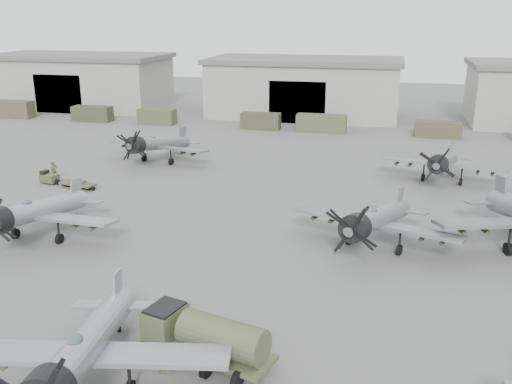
{
  "coord_description": "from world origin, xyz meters",
  "views": [
    {
      "loc": [
        13.1,
        -25.17,
        15.29
      ],
      "look_at": [
        3.74,
        14.17,
        2.5
      ],
      "focal_mm": 40.0,
      "sensor_mm": 36.0,
      "label": 1
    }
  ],
  "objects_px": {
    "aircraft_far_1": "(443,162)",
    "aircraft_near_1": "(82,351)",
    "aircraft_mid_2": "(375,220)",
    "fuel_tanker": "(206,335)",
    "ground_crew": "(54,171)",
    "aircraft_mid_1": "(33,212)",
    "aircraft_far_0": "(156,144)",
    "tug_trailer": "(60,180)"
  },
  "relations": [
    {
      "from": "aircraft_far_1",
      "to": "aircraft_near_1",
      "type": "bearing_deg",
      "value": -102.31
    },
    {
      "from": "aircraft_mid_2",
      "to": "fuel_tanker",
      "type": "xyz_separation_m",
      "value": [
        -6.87,
        -14.87,
        -0.76
      ]
    },
    {
      "from": "aircraft_near_1",
      "to": "ground_crew",
      "type": "xyz_separation_m",
      "value": [
        -19.3,
        28.5,
        -1.29
      ]
    },
    {
      "from": "aircraft_far_1",
      "to": "fuel_tanker",
      "type": "xyz_separation_m",
      "value": [
        -12.47,
        -32.27,
        -0.69
      ]
    },
    {
      "from": "aircraft_mid_2",
      "to": "aircraft_far_1",
      "type": "bearing_deg",
      "value": 90.35
    },
    {
      "from": "aircraft_mid_2",
      "to": "ground_crew",
      "type": "bearing_deg",
      "value": 179.79
    },
    {
      "from": "aircraft_near_1",
      "to": "fuel_tanker",
      "type": "height_order",
      "value": "aircraft_near_1"
    },
    {
      "from": "aircraft_mid_1",
      "to": "aircraft_mid_2",
      "type": "distance_m",
      "value": 23.26
    },
    {
      "from": "ground_crew",
      "to": "aircraft_near_1",
      "type": "bearing_deg",
      "value": -121.05
    },
    {
      "from": "aircraft_near_1",
      "to": "aircraft_far_1",
      "type": "relative_size",
      "value": 1.07
    },
    {
      "from": "aircraft_mid_2",
      "to": "aircraft_mid_1",
      "type": "bearing_deg",
      "value": -152.08
    },
    {
      "from": "aircraft_near_1",
      "to": "fuel_tanker",
      "type": "distance_m",
      "value": 5.49
    },
    {
      "from": "aircraft_far_1",
      "to": "fuel_tanker",
      "type": "height_order",
      "value": "aircraft_far_1"
    },
    {
      "from": "aircraft_mid_2",
      "to": "aircraft_far_0",
      "type": "xyz_separation_m",
      "value": [
        -23.21,
        18.16,
        -0.05
      ]
    },
    {
      "from": "aircraft_mid_1",
      "to": "tug_trailer",
      "type": "relative_size",
      "value": 1.94
    },
    {
      "from": "aircraft_mid_2",
      "to": "tug_trailer",
      "type": "distance_m",
      "value": 30.1
    },
    {
      "from": "tug_trailer",
      "to": "aircraft_mid_2",
      "type": "bearing_deg",
      "value": -3.95
    },
    {
      "from": "aircraft_far_0",
      "to": "tug_trailer",
      "type": "height_order",
      "value": "aircraft_far_0"
    },
    {
      "from": "tug_trailer",
      "to": "aircraft_far_1",
      "type": "bearing_deg",
      "value": 27.07
    },
    {
      "from": "tug_trailer",
      "to": "ground_crew",
      "type": "height_order",
      "value": "ground_crew"
    },
    {
      "from": "aircraft_near_1",
      "to": "aircraft_mid_2",
      "type": "height_order",
      "value": "aircraft_near_1"
    },
    {
      "from": "aircraft_far_1",
      "to": "tug_trailer",
      "type": "bearing_deg",
      "value": -153.29
    },
    {
      "from": "aircraft_mid_2",
      "to": "ground_crew",
      "type": "height_order",
      "value": "aircraft_mid_2"
    },
    {
      "from": "aircraft_mid_2",
      "to": "fuel_tanker",
      "type": "relative_size",
      "value": 1.79
    },
    {
      "from": "aircraft_near_1",
      "to": "fuel_tanker",
      "type": "xyz_separation_m",
      "value": [
        4.06,
        3.59,
        -0.83
      ]
    },
    {
      "from": "aircraft_mid_2",
      "to": "aircraft_far_0",
      "type": "bearing_deg",
      "value": 160.13
    },
    {
      "from": "aircraft_far_1",
      "to": "tug_trailer",
      "type": "distance_m",
      "value": 35.51
    },
    {
      "from": "aircraft_far_1",
      "to": "fuel_tanker",
      "type": "distance_m",
      "value": 34.6
    },
    {
      "from": "aircraft_near_1",
      "to": "aircraft_far_0",
      "type": "height_order",
      "value": "aircraft_near_1"
    },
    {
      "from": "fuel_tanker",
      "to": "ground_crew",
      "type": "relative_size",
      "value": 3.57
    },
    {
      "from": "fuel_tanker",
      "to": "aircraft_near_1",
      "type": "bearing_deg",
      "value": -123.26
    },
    {
      "from": "tug_trailer",
      "to": "aircraft_near_1",
      "type": "bearing_deg",
      "value": -43.85
    },
    {
      "from": "aircraft_mid_2",
      "to": "aircraft_near_1",
      "type": "bearing_deg",
      "value": -102.47
    },
    {
      "from": "aircraft_near_1",
      "to": "aircraft_far_0",
      "type": "distance_m",
      "value": 38.62
    },
    {
      "from": "aircraft_mid_1",
      "to": "ground_crew",
      "type": "distance_m",
      "value": 15.83
    },
    {
      "from": "aircraft_far_0",
      "to": "aircraft_near_1",
      "type": "bearing_deg",
      "value": -59.22
    },
    {
      "from": "fuel_tanker",
      "to": "aircraft_mid_2",
      "type": "bearing_deg",
      "value": 80.45
    },
    {
      "from": "ground_crew",
      "to": "aircraft_mid_2",
      "type": "bearing_deg",
      "value": -83.53
    },
    {
      "from": "aircraft_mid_1",
      "to": "aircraft_far_0",
      "type": "height_order",
      "value": "aircraft_mid_1"
    },
    {
      "from": "tug_trailer",
      "to": "ground_crew",
      "type": "distance_m",
      "value": 2.05
    },
    {
      "from": "aircraft_near_1",
      "to": "aircraft_mid_2",
      "type": "xyz_separation_m",
      "value": [
        10.93,
        18.46,
        -0.07
      ]
    },
    {
      "from": "aircraft_mid_1",
      "to": "aircraft_far_1",
      "type": "bearing_deg",
      "value": 39.1
    }
  ]
}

